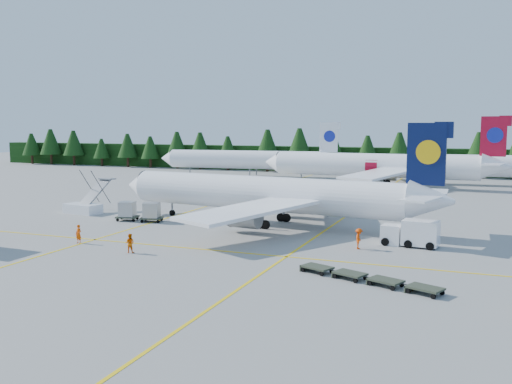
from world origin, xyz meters
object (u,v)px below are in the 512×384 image
(airstairs, at_px, (85,206))
(airliner_navy, at_px, (257,194))
(airliner_red, at_px, (370,166))
(service_truck, at_px, (410,233))

(airstairs, bearing_deg, airliner_navy, 10.28)
(airliner_red, distance_m, airstairs, 53.63)
(airliner_navy, distance_m, airstairs, 23.59)
(airstairs, bearing_deg, service_truck, 0.88)
(airliner_navy, bearing_deg, airliner_red, 90.94)
(service_truck, bearing_deg, airliner_navy, 167.62)
(service_truck, bearing_deg, airliner_red, 111.05)
(airliner_red, height_order, service_truck, airliner_red)
(airliner_red, distance_m, service_truck, 52.51)
(airliner_red, xyz_separation_m, airstairs, (-28.22, -45.52, -2.90))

